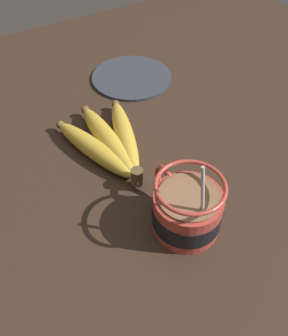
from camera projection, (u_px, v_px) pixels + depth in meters
The scene contains 4 objects.
table at pixel (178, 206), 61.46cm from camera, with size 137.97×137.97×3.85cm.
coffee_mug at pixel (187, 210), 53.79cm from camera, with size 13.60×10.18×14.48cm.
banana_bunch at pixel (109, 141), 66.90cm from camera, with size 22.95×15.26×4.06cm.
small_plate at pixel (132, 77), 83.89cm from camera, with size 17.87×17.87×0.60cm.
Camera 1 is at (-29.77, 24.15, 50.70)cm, focal length 40.00 mm.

